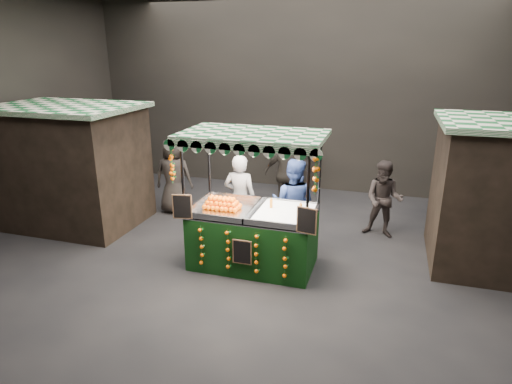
% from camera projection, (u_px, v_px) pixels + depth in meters
% --- Properties ---
extents(ground, '(12.00, 12.00, 0.00)m').
position_uv_depth(ground, '(251.00, 270.00, 7.69)').
color(ground, black).
rests_on(ground, ground).
extents(market_hall, '(12.10, 10.10, 5.05)m').
position_uv_depth(market_hall, '(251.00, 71.00, 6.62)').
color(market_hall, black).
rests_on(market_hall, ground).
extents(neighbour_stall_left, '(3.00, 2.20, 2.60)m').
position_uv_depth(neighbour_stall_left, '(71.00, 165.00, 9.41)').
color(neighbour_stall_left, black).
rests_on(neighbour_stall_left, ground).
extents(juice_stall, '(2.48, 1.46, 2.41)m').
position_uv_depth(juice_stall, '(253.00, 227.00, 7.62)').
color(juice_stall, black).
rests_on(juice_stall, ground).
extents(vendor_grey, '(0.66, 0.44, 1.79)m').
position_uv_depth(vendor_grey, '(240.00, 199.00, 8.58)').
color(vendor_grey, gray).
rests_on(vendor_grey, ground).
extents(vendor_blue, '(0.89, 0.71, 1.76)m').
position_uv_depth(vendor_blue, '(293.00, 204.00, 8.36)').
color(vendor_blue, navy).
rests_on(vendor_blue, ground).
extents(shopper_0, '(0.68, 0.51, 1.72)m').
position_uv_depth(shopper_0, '(128.00, 175.00, 10.28)').
color(shopper_0, black).
rests_on(shopper_0, ground).
extents(shopper_1, '(0.86, 0.72, 1.60)m').
position_uv_depth(shopper_1, '(384.00, 199.00, 8.84)').
color(shopper_1, '#2E2625').
rests_on(shopper_1, ground).
extents(shopper_2, '(1.08, 0.46, 1.83)m').
position_uv_depth(shopper_2, '(287.00, 174.00, 10.22)').
color(shopper_2, '#2B2723').
rests_on(shopper_2, ground).
extents(shopper_3, '(1.23, 1.22, 1.70)m').
position_uv_depth(shopper_3, '(294.00, 163.00, 11.42)').
color(shopper_3, black).
rests_on(shopper_3, ground).
extents(shopper_4, '(0.96, 0.72, 1.78)m').
position_uv_depth(shopper_4, '(173.00, 176.00, 10.14)').
color(shopper_4, '#2C2724').
rests_on(shopper_4, ground).
extents(shopper_5, '(0.95, 1.47, 1.51)m').
position_uv_depth(shopper_5, '(501.00, 216.00, 8.09)').
color(shopper_5, black).
rests_on(shopper_5, ground).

